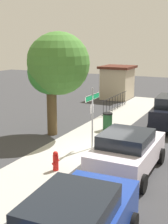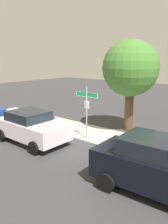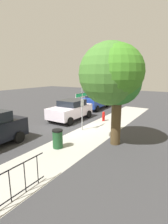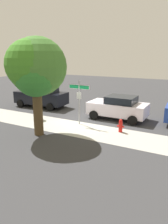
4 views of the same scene
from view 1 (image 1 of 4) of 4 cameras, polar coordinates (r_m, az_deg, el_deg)
name	(u,v)px [view 1 (image 1 of 4)]	position (r m, az deg, el deg)	size (l,w,h in m)	color
ground_plane	(99,150)	(14.12, 2.88, -7.10)	(60.00, 60.00, 0.00)	#38383A
sidewalk_strip	(92,134)	(16.35, 1.53, -4.22)	(24.00, 2.60, 0.00)	#AEACA2
street_sign	(92,108)	(13.81, 1.59, 0.80)	(1.44, 0.07, 2.84)	#9EA0A5
shade_tree	(55,65)	(15.83, -5.40, 8.80)	(3.21, 3.35, 5.37)	#4C3B23
car_white	(127,151)	(11.67, 8.15, -7.26)	(4.04, 2.18, 1.64)	white
iron_fence	(115,103)	(21.99, 5.84, 1.77)	(4.88, 0.04, 1.07)	black
utility_shed	(117,82)	(26.47, 6.27, 5.61)	(2.87, 2.64, 2.81)	tan
fire_hydrant	(56,161)	(11.91, -5.33, -9.11)	(0.42, 0.22, 0.78)	red
trash_bin	(108,121)	(17.10, 4.43, -1.75)	(0.55, 0.55, 0.98)	#1E4C28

